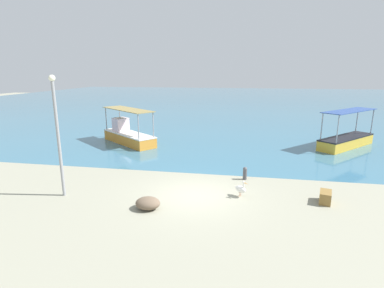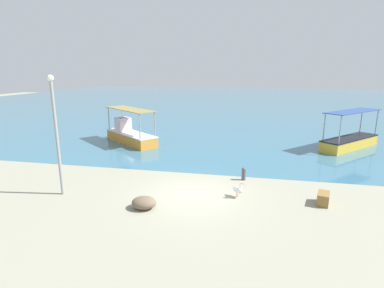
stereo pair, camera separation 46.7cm
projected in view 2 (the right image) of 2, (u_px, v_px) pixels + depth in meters
name	position (u px, v px, depth m)	size (l,w,h in m)	color
ground	(193.00, 195.00, 13.95)	(120.00, 120.00, 0.00)	gray
harbor_water	(240.00, 100.00, 59.65)	(110.00, 90.00, 0.00)	teal
fishing_boat_far_right	(130.00, 134.00, 24.09)	(5.37, 4.70, 2.75)	orange
fishing_boat_far_left	(350.00, 141.00, 22.39)	(5.02, 5.21, 2.80)	gold
pelican	(238.00, 189.00, 13.66)	(0.67, 0.63, 0.80)	#E0997A
lamp_post	(56.00, 129.00, 13.36)	(0.28, 0.28, 5.48)	gray
mooring_bollard	(244.00, 173.00, 15.83)	(0.22, 0.22, 0.70)	#47474C
net_pile	(144.00, 203.00, 12.57)	(1.04, 0.89, 0.50)	brown
cargo_crate	(323.00, 198.00, 12.96)	(0.83, 0.47, 0.52)	olive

